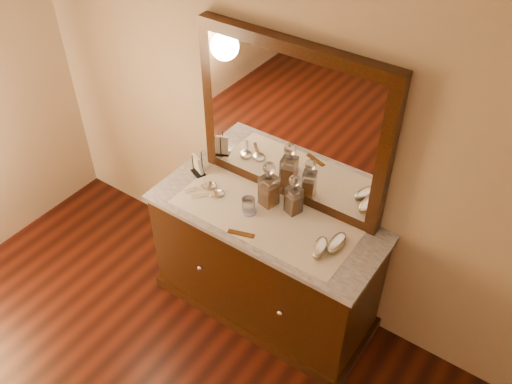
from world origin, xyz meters
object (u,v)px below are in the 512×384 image
mirror_frame (291,125)px  decanter_right (294,198)px  comb (241,234)px  decanter_left (269,188)px  brush_near (320,248)px  hand_mirror_outer (206,186)px  dresser_cabinet (265,265)px  pin_dish (249,211)px  napkin_rack (198,165)px  brush_far (337,244)px  hand_mirror_inner (214,194)px

mirror_frame → decanter_right: (0.12, -0.13, -0.39)m
comb → decanter_left: 0.33m
brush_near → hand_mirror_outer: (-0.85, 0.07, -0.01)m
decanter_right → dresser_cabinet: bearing=-134.6°
pin_dish → brush_near: (0.50, -0.03, 0.02)m
comb → napkin_rack: (-0.55, 0.29, 0.06)m
pin_dish → brush_near: bearing=-3.9°
mirror_frame → brush_far: size_ratio=6.63×
hand_mirror_outer → brush_near: bearing=-4.4°
brush_near → brush_far: 0.10m
mirror_frame → hand_mirror_inner: 0.67m
hand_mirror_outer → pin_dish: bearing=-5.0°
decanter_left → hand_mirror_inner: 0.36m
decanter_left → brush_near: 0.49m
comb → hand_mirror_inner: (-0.34, 0.18, 0.00)m
pin_dish → hand_mirror_outer: hand_mirror_outer is taller
mirror_frame → comb: 0.67m
pin_dish → decanter_left: size_ratio=0.28×
brush_near → hand_mirror_inner: brush_near is taller
mirror_frame → napkin_rack: 0.74m
comb → decanter_right: size_ratio=0.58×
pin_dish → napkin_rack: napkin_rack is taller
pin_dish → comb: 0.19m
dresser_cabinet → decanter_left: (-0.04, 0.09, 0.56)m
pin_dish → brush_near: brush_near is taller
comb → brush_far: size_ratio=0.86×
brush_far → hand_mirror_inner: 0.83m
dresser_cabinet → hand_mirror_outer: size_ratio=6.89×
brush_far → pin_dish: bearing=-175.0°
mirror_frame → hand_mirror_outer: mirror_frame is taller
pin_dish → comb: size_ratio=0.55×
comb → decanter_left: decanter_left is taller
dresser_cabinet → hand_mirror_inner: (-0.36, -0.04, 0.45)m
napkin_rack → decanter_right: bearing=3.2°
hand_mirror_inner → comb: bearing=-27.7°
pin_dish → comb: bearing=-68.8°
mirror_frame → comb: bearing=-92.9°
dresser_cabinet → decanter_left: 0.57m
dresser_cabinet → mirror_frame: bearing=90.0°
dresser_cabinet → mirror_frame: 0.97m
mirror_frame → brush_far: 0.70m
decanter_right → hand_mirror_inner: (-0.48, -0.15, -0.09)m
dresser_cabinet → brush_far: 0.66m
pin_dish → napkin_rack: 0.50m
comb → decanter_right: 0.37m
decanter_right → brush_near: bearing=-33.3°
decanter_right → brush_far: size_ratio=1.48×
napkin_rack → pin_dish: bearing=-13.7°
decanter_left → brush_near: decanter_left is taller
mirror_frame → decanter_left: 0.41m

